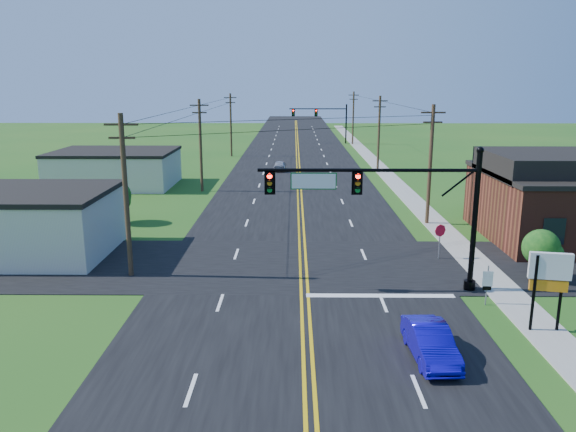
{
  "coord_description": "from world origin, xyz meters",
  "views": [
    {
      "loc": [
        -0.4,
        -19.71,
        10.58
      ],
      "look_at": [
        -0.7,
        10.0,
        3.46
      ],
      "focal_mm": 35.0,
      "sensor_mm": 36.0,
      "label": 1
    }
  ],
  "objects_px": {
    "signal_mast_far": "(321,117)",
    "blue_car": "(430,343)",
    "stop_sign": "(440,234)",
    "signal_mast_main": "(388,201)",
    "route_sign": "(487,282)"
  },
  "relations": [
    {
      "from": "stop_sign",
      "to": "signal_mast_far",
      "type": "bearing_deg",
      "value": 69.83
    },
    {
      "from": "signal_mast_main",
      "to": "blue_car",
      "type": "xyz_separation_m",
      "value": [
        0.61,
        -7.56,
        -4.08
      ]
    },
    {
      "from": "signal_mast_far",
      "to": "blue_car",
      "type": "relative_size",
      "value": 2.7
    },
    {
      "from": "signal_mast_far",
      "to": "stop_sign",
      "type": "height_order",
      "value": "signal_mast_far"
    },
    {
      "from": "signal_mast_main",
      "to": "route_sign",
      "type": "xyz_separation_m",
      "value": [
        4.62,
        -2.07,
        -3.58
      ]
    },
    {
      "from": "signal_mast_far",
      "to": "route_sign",
      "type": "bearing_deg",
      "value": -86.51
    },
    {
      "from": "signal_mast_far",
      "to": "route_sign",
      "type": "relative_size",
      "value": 5.46
    },
    {
      "from": "blue_car",
      "to": "stop_sign",
      "type": "height_order",
      "value": "stop_sign"
    },
    {
      "from": "blue_car",
      "to": "route_sign",
      "type": "bearing_deg",
      "value": 50.94
    },
    {
      "from": "signal_mast_far",
      "to": "blue_car",
      "type": "height_order",
      "value": "signal_mast_far"
    },
    {
      "from": "signal_mast_far",
      "to": "stop_sign",
      "type": "bearing_deg",
      "value": -86.52
    },
    {
      "from": "signal_mast_main",
      "to": "signal_mast_far",
      "type": "height_order",
      "value": "same"
    },
    {
      "from": "route_sign",
      "to": "blue_car",
      "type": "bearing_deg",
      "value": -120.95
    },
    {
      "from": "route_sign",
      "to": "stop_sign",
      "type": "bearing_deg",
      "value": 98.82
    },
    {
      "from": "signal_mast_far",
      "to": "signal_mast_main",
      "type": "bearing_deg",
      "value": -90.08
    }
  ]
}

